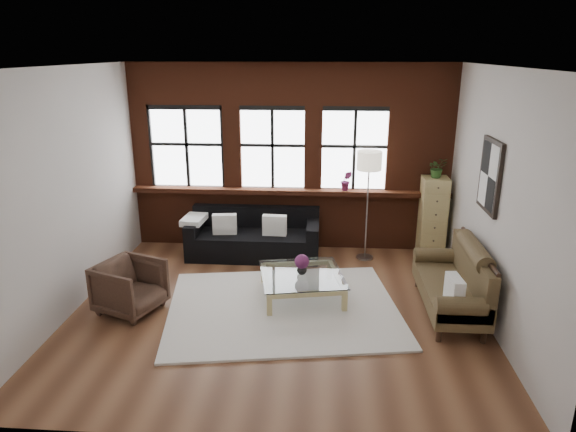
# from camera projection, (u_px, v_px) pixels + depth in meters

# --- Properties ---
(floor) EXTENTS (5.50, 5.50, 0.00)m
(floor) POSITION_uv_depth(u_px,v_px,m) (278.00, 309.00, 7.03)
(floor) COLOR brown
(floor) RESTS_ON ground
(ceiling) EXTENTS (5.50, 5.50, 0.00)m
(ceiling) POSITION_uv_depth(u_px,v_px,m) (276.00, 66.00, 6.05)
(ceiling) COLOR white
(ceiling) RESTS_ON ground
(wall_back) EXTENTS (5.50, 0.00, 5.50)m
(wall_back) POSITION_uv_depth(u_px,v_px,m) (290.00, 158.00, 8.91)
(wall_back) COLOR beige
(wall_back) RESTS_ON ground
(wall_front) EXTENTS (5.50, 0.00, 5.50)m
(wall_front) POSITION_uv_depth(u_px,v_px,m) (248.00, 280.00, 4.17)
(wall_front) COLOR beige
(wall_front) RESTS_ON ground
(wall_left) EXTENTS (0.00, 5.00, 5.00)m
(wall_left) POSITION_uv_depth(u_px,v_px,m) (68.00, 193.00, 6.73)
(wall_left) COLOR beige
(wall_left) RESTS_ON ground
(wall_right) EXTENTS (0.00, 5.00, 5.00)m
(wall_right) POSITION_uv_depth(u_px,v_px,m) (498.00, 201.00, 6.35)
(wall_right) COLOR beige
(wall_right) RESTS_ON ground
(brick_backwall) EXTENTS (5.50, 0.12, 3.20)m
(brick_backwall) POSITION_uv_depth(u_px,v_px,m) (290.00, 158.00, 8.85)
(brick_backwall) COLOR #592615
(brick_backwall) RESTS_ON floor
(sill_ledge) EXTENTS (5.50, 0.30, 0.08)m
(sill_ledge) POSITION_uv_depth(u_px,v_px,m) (290.00, 191.00, 8.94)
(sill_ledge) COLOR #592615
(sill_ledge) RESTS_ON brick_backwall
(window_left) EXTENTS (1.38, 0.10, 1.50)m
(window_left) POSITION_uv_depth(u_px,v_px,m) (187.00, 148.00, 8.94)
(window_left) COLOR black
(window_left) RESTS_ON brick_backwall
(window_mid) EXTENTS (1.38, 0.10, 1.50)m
(window_mid) POSITION_uv_depth(u_px,v_px,m) (273.00, 149.00, 8.84)
(window_mid) COLOR black
(window_mid) RESTS_ON brick_backwall
(window_right) EXTENTS (1.38, 0.10, 1.50)m
(window_right) POSITION_uv_depth(u_px,v_px,m) (354.00, 151.00, 8.74)
(window_right) COLOR black
(window_right) RESTS_ON brick_backwall
(wall_poster) EXTENTS (0.05, 0.74, 0.94)m
(wall_poster) POSITION_uv_depth(u_px,v_px,m) (490.00, 176.00, 6.56)
(wall_poster) COLOR black
(wall_poster) RESTS_ON wall_right
(shag_rug) EXTENTS (3.44, 2.89, 0.03)m
(shag_rug) POSITION_uv_depth(u_px,v_px,m) (283.00, 308.00, 7.03)
(shag_rug) COLOR beige
(shag_rug) RESTS_ON floor
(dark_sofa) EXTENTS (2.22, 0.90, 0.80)m
(dark_sofa) POSITION_uv_depth(u_px,v_px,m) (254.00, 233.00, 8.75)
(dark_sofa) COLOR black
(dark_sofa) RESTS_ON floor
(pillow_a) EXTENTS (0.41, 0.18, 0.34)m
(pillow_a) POSITION_uv_depth(u_px,v_px,m) (225.00, 224.00, 8.63)
(pillow_a) COLOR white
(pillow_a) RESTS_ON dark_sofa
(pillow_b) EXTENTS (0.41, 0.16, 0.34)m
(pillow_b) POSITION_uv_depth(u_px,v_px,m) (275.00, 225.00, 8.57)
(pillow_b) COLOR white
(pillow_b) RESTS_ON dark_sofa
(vintage_settee) EXTENTS (0.79, 1.78, 0.95)m
(vintage_settee) POSITION_uv_depth(u_px,v_px,m) (450.00, 280.00, 6.82)
(vintage_settee) COLOR #4C3C23
(vintage_settee) RESTS_ON floor
(pillow_settee) EXTENTS (0.17, 0.39, 0.34)m
(pillow_settee) POSITION_uv_depth(u_px,v_px,m) (454.00, 290.00, 6.27)
(pillow_settee) COLOR white
(pillow_settee) RESTS_ON vintage_settee
(armchair) EXTENTS (0.99, 0.98, 0.70)m
(armchair) POSITION_uv_depth(u_px,v_px,m) (130.00, 287.00, 6.89)
(armchair) COLOR #3A271D
(armchair) RESTS_ON floor
(coffee_table) EXTENTS (1.33, 1.33, 0.38)m
(coffee_table) POSITION_uv_depth(u_px,v_px,m) (302.00, 286.00, 7.31)
(coffee_table) COLOR tan
(coffee_table) RESTS_ON shag_rug
(vase) EXTENTS (0.17, 0.17, 0.15)m
(vase) POSITION_uv_depth(u_px,v_px,m) (302.00, 269.00, 7.22)
(vase) COLOR #B2B2B2
(vase) RESTS_ON coffee_table
(flowers) EXTENTS (0.20, 0.20, 0.20)m
(flowers) POSITION_uv_depth(u_px,v_px,m) (302.00, 262.00, 7.19)
(flowers) COLOR #6C2556
(flowers) RESTS_ON vase
(drawer_chest) EXTENTS (0.42, 0.42, 1.37)m
(drawer_chest) POSITION_uv_depth(u_px,v_px,m) (433.00, 217.00, 8.69)
(drawer_chest) COLOR tan
(drawer_chest) RESTS_ON floor
(potted_plant_top) EXTENTS (0.36, 0.33, 0.34)m
(potted_plant_top) POSITION_uv_depth(u_px,v_px,m) (437.00, 168.00, 8.42)
(potted_plant_top) COLOR #2D5923
(potted_plant_top) RESTS_ON drawer_chest
(floor_lamp) EXTENTS (0.40, 0.40, 1.99)m
(floor_lamp) POSITION_uv_depth(u_px,v_px,m) (367.00, 202.00, 8.45)
(floor_lamp) COLOR #A5A5A8
(floor_lamp) RESTS_ON floor
(sill_plant) EXTENTS (0.19, 0.16, 0.35)m
(sill_plant) POSITION_uv_depth(u_px,v_px,m) (346.00, 181.00, 8.78)
(sill_plant) COLOR #6C2556
(sill_plant) RESTS_ON sill_ledge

